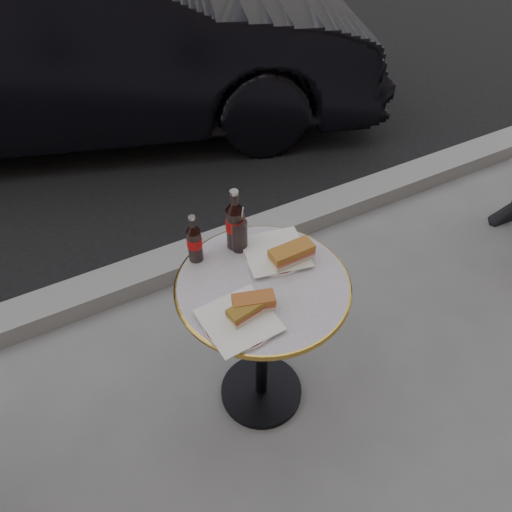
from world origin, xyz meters
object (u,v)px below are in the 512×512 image
cola_bottle_right (235,219)px  cola_bottle_left (194,238)px  bistro_table (262,345)px  plate_left (239,321)px  plate_right (275,253)px  parked_car (83,36)px  cola_glass (239,235)px

cola_bottle_right → cola_bottle_left: bearing=178.5°
bistro_table → plate_left: (-0.15, -0.12, 0.37)m
bistro_table → plate_left: size_ratio=3.11×
cola_bottle_left → bistro_table: bearing=-54.7°
plate_right → cola_bottle_left: 0.30m
bistro_table → cola_bottle_right: size_ratio=2.89×
parked_car → cola_bottle_left: bearing=-166.1°
plate_right → parked_car: (-0.07, 2.57, -0.06)m
cola_glass → cola_bottle_left: bearing=171.4°
cola_bottle_left → parked_car: bearing=85.4°
plate_left → cola_bottle_right: 0.39m
cola_bottle_left → cola_bottle_right: (0.16, -0.00, 0.03)m
bistro_table → plate_right: plate_right is taller
plate_right → cola_glass: bearing=137.4°
plate_left → cola_bottle_right: (0.16, 0.33, 0.12)m
plate_right → cola_bottle_right: 0.20m
plate_left → cola_glass: cola_glass is taller
plate_right → cola_bottle_right: bearing=133.0°
parked_car → cola_bottle_right: bearing=-162.4°
plate_right → parked_car: size_ratio=0.06×
bistro_table → plate_left: bearing=-142.5°
cola_bottle_left → plate_right: bearing=-23.8°
plate_right → parked_car: bearing=91.5°
cola_glass → cola_bottle_right: bearing=103.5°
bistro_table → plate_right: bearing=43.5°
plate_left → cola_glass: 0.36m
plate_right → cola_bottle_right: size_ratio=0.93×
plate_right → cola_bottle_right: cola_bottle_right is taller
bistro_table → cola_bottle_right: bearing=88.9°
plate_right → cola_glass: cola_glass is taller
bistro_table → cola_bottle_left: (-0.16, 0.22, 0.47)m
plate_left → parked_car: size_ratio=0.06×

